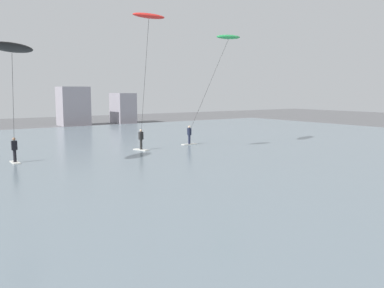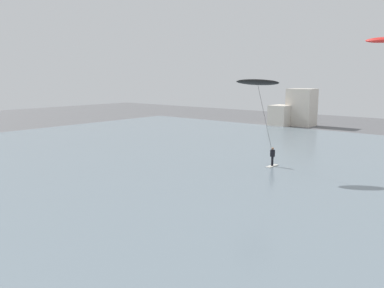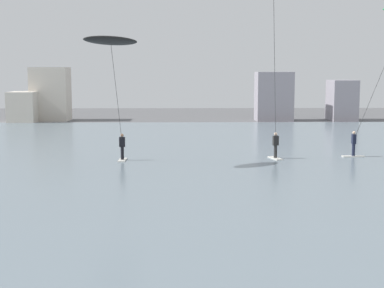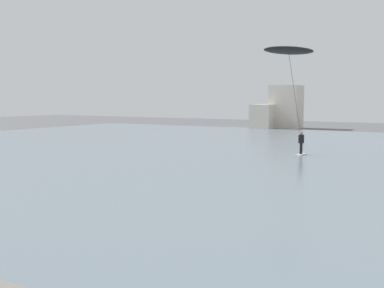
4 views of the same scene
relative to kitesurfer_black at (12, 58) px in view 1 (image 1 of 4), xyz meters
name	(u,v)px [view 1 (image 1 of 4)]	position (x,y,z in m)	size (l,w,h in m)	color
water_bay	(64,160)	(3.37, 1.61, -6.63)	(84.00, 52.00, 0.10)	slate
kitesurfer_black	(12,58)	(0.00, 0.00, 0.00)	(3.40, 4.38, 7.52)	silver
kitesurfer_red	(147,37)	(9.16, 0.17, 1.83)	(2.48, 4.07, 10.09)	silver
kitesurfer_green	(225,45)	(16.70, 0.63, 1.81)	(4.55, 4.29, 9.42)	silver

